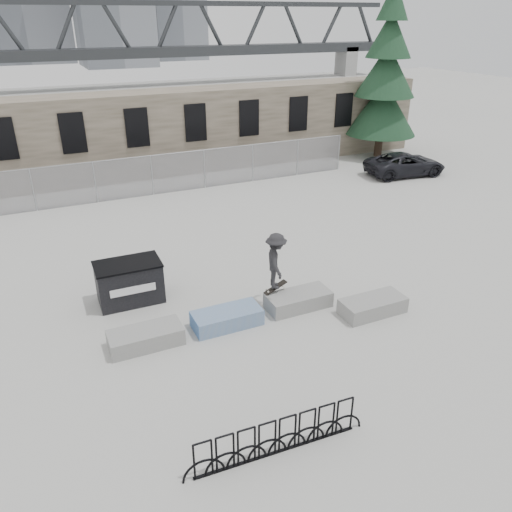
# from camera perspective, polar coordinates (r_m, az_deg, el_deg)

# --- Properties ---
(ground) EXTENTS (120.00, 120.00, 0.00)m
(ground) POSITION_cam_1_polar(r_m,az_deg,el_deg) (15.11, 0.17, -7.01)
(ground) COLOR #ACACA7
(ground) RESTS_ON ground
(stone_wall) EXTENTS (36.00, 2.58, 4.50)m
(stone_wall) POSITION_cam_1_polar(r_m,az_deg,el_deg) (28.88, -13.87, 13.25)
(stone_wall) COLOR #655A4A
(stone_wall) RESTS_ON ground
(chainlink_fence) EXTENTS (22.06, 0.06, 2.02)m
(chainlink_fence) POSITION_cam_1_polar(r_m,az_deg,el_deg) (25.62, -11.80, 9.07)
(chainlink_fence) COLOR gray
(chainlink_fence) RESTS_ON ground
(planter_far_left) EXTENTS (2.00, 0.90, 0.49)m
(planter_far_left) POSITION_cam_1_polar(r_m,az_deg,el_deg) (14.13, -12.49, -9.01)
(planter_far_left) COLOR gray
(planter_far_left) RESTS_ON ground
(planter_center_left) EXTENTS (2.00, 0.90, 0.49)m
(planter_center_left) POSITION_cam_1_polar(r_m,az_deg,el_deg) (14.63, -3.35, -7.03)
(planter_center_left) COLOR #3A6AAF
(planter_center_left) RESTS_ON ground
(planter_center_right) EXTENTS (2.00, 0.90, 0.49)m
(planter_center_right) POSITION_cam_1_polar(r_m,az_deg,el_deg) (15.53, 4.86, -4.98)
(planter_center_right) COLOR gray
(planter_center_right) RESTS_ON ground
(planter_offset) EXTENTS (2.00, 0.90, 0.49)m
(planter_offset) POSITION_cam_1_polar(r_m,az_deg,el_deg) (15.60, 13.19, -5.49)
(planter_offset) COLOR gray
(planter_offset) RESTS_ON ground
(dumpster) EXTENTS (2.03, 1.26, 1.32)m
(dumpster) POSITION_cam_1_polar(r_m,az_deg,el_deg) (16.11, -14.27, -2.89)
(dumpster) COLOR black
(dumpster) RESTS_ON ground
(bike_rack) EXTENTS (4.04, 0.24, 0.90)m
(bike_rack) POSITION_cam_1_polar(r_m,az_deg,el_deg) (10.83, 2.46, -19.96)
(bike_rack) COLOR black
(bike_rack) RESTS_ON ground
(spruce_tree) EXTENTS (4.32, 4.32, 11.50)m
(spruce_tree) POSITION_cam_1_polar(r_m,az_deg,el_deg) (32.94, 14.59, 19.11)
(spruce_tree) COLOR #38281E
(spruce_tree) RESTS_ON ground
(truss_bridge) EXTENTS (70.00, 3.00, 9.80)m
(truss_bridge) POSITION_cam_1_polar(r_m,az_deg,el_deg) (68.38, -12.60, 21.88)
(truss_bridge) COLOR #2D3033
(truss_bridge) RESTS_ON ground
(suv) EXTENTS (4.77, 2.62, 1.27)m
(suv) POSITION_cam_1_polar(r_m,az_deg,el_deg) (29.73, 16.68, 10.03)
(suv) COLOR black
(suv) RESTS_ON ground
(skateboarder) EXTENTS (0.96, 1.28, 1.93)m
(skateboarder) POSITION_cam_1_polar(r_m,az_deg,el_deg) (14.99, 2.29, -0.58)
(skateboarder) COLOR #232325
(skateboarder) RESTS_ON ground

